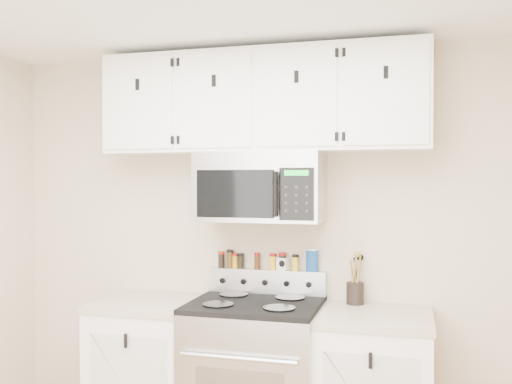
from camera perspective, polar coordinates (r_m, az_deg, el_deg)
back_wall at (r=3.68m, az=1.23°, el=-5.36°), size 3.50×0.01×2.50m
range at (r=3.55m, az=-0.08°, el=-18.25°), size 0.76×0.65×1.10m
base_cabinet_left at (r=3.81m, az=-10.52°, el=-17.32°), size 0.64×0.62×0.92m
microwave at (r=3.48m, az=0.48°, el=0.53°), size 0.76×0.44×0.42m
upper_cabinets at (r=3.54m, az=0.58°, el=9.00°), size 2.00×0.35×0.62m
utensil_crock at (r=3.54m, az=9.88°, el=-9.77°), size 0.10×0.10×0.31m
kitchen_timer at (r=3.64m, az=2.72°, el=-7.19°), size 0.08×0.07×0.08m
salt_canister at (r=3.60m, az=5.64°, el=-6.77°), size 0.08×0.08×0.14m
spice_jar_0 at (r=3.75m, az=-3.49°, el=-6.75°), size 0.04×0.04×0.10m
spice_jar_1 at (r=3.73m, az=-2.62°, el=-6.68°), size 0.05×0.05×0.12m
spice_jar_2 at (r=3.72m, az=-2.10°, el=-6.88°), size 0.04×0.04×0.09m
spice_jar_3 at (r=3.71m, az=-1.54°, el=-6.89°), size 0.04×0.04×0.10m
spice_jar_4 at (r=3.68m, az=0.13°, el=-6.89°), size 0.04×0.04×0.11m
spice_jar_5 at (r=3.65m, az=1.69°, el=-6.97°), size 0.04×0.04×0.10m
spice_jar_6 at (r=3.64m, az=2.66°, el=-6.93°), size 0.05×0.05×0.11m
spice_jar_7 at (r=3.62m, az=3.96°, el=-7.05°), size 0.04×0.04×0.10m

